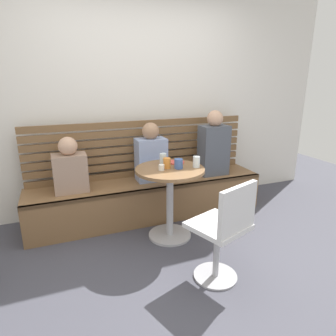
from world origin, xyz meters
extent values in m
plane|color=#42424C|center=(0.00, 0.00, 0.00)|extent=(8.00, 8.00, 0.00)
cube|color=silver|center=(0.00, 1.64, 1.45)|extent=(5.20, 0.10, 2.90)
cube|color=brown|center=(0.00, 1.20, 0.22)|extent=(2.70, 0.52, 0.44)
cube|color=brown|center=(0.00, 0.96, 0.42)|extent=(2.70, 0.04, 0.04)
cube|color=brown|center=(0.00, 1.44, 0.48)|extent=(2.65, 0.04, 0.07)
cube|color=brown|center=(0.00, 1.44, 0.59)|extent=(2.65, 0.04, 0.07)
cube|color=brown|center=(0.00, 1.44, 0.68)|extent=(2.65, 0.04, 0.07)
cube|color=brown|center=(0.00, 1.44, 0.78)|extent=(2.65, 0.04, 0.07)
cube|color=brown|center=(0.00, 1.44, 0.88)|extent=(2.65, 0.04, 0.07)
cube|color=brown|center=(0.00, 1.44, 0.97)|extent=(2.65, 0.04, 0.07)
cube|color=brown|center=(0.00, 1.44, 1.07)|extent=(2.65, 0.04, 0.07)
cylinder|color=#ADADB2|center=(0.05, 0.68, 0.01)|extent=(0.44, 0.44, 0.02)
cylinder|color=#ADADB2|center=(0.05, 0.68, 0.37)|extent=(0.07, 0.07, 0.69)
cylinder|color=brown|center=(0.05, 0.68, 0.72)|extent=(0.68, 0.68, 0.03)
cylinder|color=#ADADB2|center=(0.16, -0.07, 0.01)|extent=(0.36, 0.36, 0.02)
cylinder|color=#ADADB2|center=(0.16, -0.07, 0.23)|extent=(0.05, 0.05, 0.45)
cube|color=silver|center=(0.16, -0.07, 0.47)|extent=(0.51, 0.51, 0.04)
cube|color=silver|center=(0.22, -0.23, 0.67)|extent=(0.39, 0.17, 0.36)
cube|color=#4C515B|center=(0.82, 1.17, 0.74)|extent=(0.34, 0.22, 0.60)
sphere|color=tan|center=(0.82, 1.17, 1.13)|extent=(0.19, 0.19, 0.19)
cube|color=#8C9EC6|center=(0.04, 1.24, 0.69)|extent=(0.34, 0.22, 0.49)
sphere|color=#A37A5B|center=(0.04, 1.24, 1.02)|extent=(0.19, 0.19, 0.19)
cube|color=#9E7F6B|center=(-0.85, 1.20, 0.64)|extent=(0.34, 0.22, 0.40)
sphere|color=tan|center=(-0.85, 1.20, 0.92)|extent=(0.19, 0.19, 0.19)
cylinder|color=silver|center=(-0.05, 0.65, 0.77)|extent=(0.06, 0.06, 0.05)
cylinder|color=white|center=(0.31, 0.62, 0.80)|extent=(0.07, 0.07, 0.11)
cylinder|color=orange|center=(0.03, 0.70, 0.79)|extent=(0.07, 0.07, 0.10)
cylinder|color=silver|center=(0.03, 0.80, 0.80)|extent=(0.07, 0.07, 0.12)
cylinder|color=#3D5B9E|center=(0.13, 0.64, 0.79)|extent=(0.08, 0.08, 0.09)
cylinder|color=#DB4C42|center=(0.19, 0.84, 0.75)|extent=(0.17, 0.17, 0.01)
camera|label=1|loc=(-0.96, -1.86, 1.58)|focal=31.37mm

